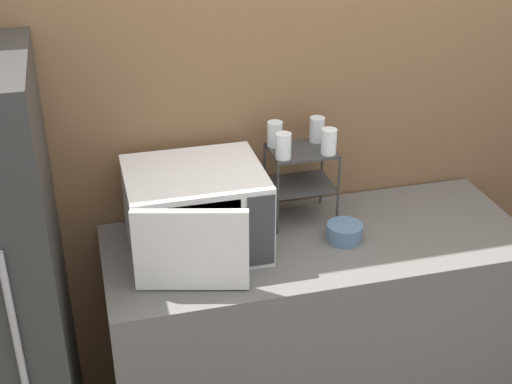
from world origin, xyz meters
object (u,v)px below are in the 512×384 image
Objects in this scene: glass_back_right at (317,129)px; microwave at (195,212)px; glass_front_right at (329,141)px; glass_front_left at (283,146)px; bowl at (345,233)px; dish_rack at (301,169)px; glass_back_left at (275,134)px.

microwave is at bearing -160.56° from glass_back_right.
glass_back_right is 0.13m from glass_front_right.
bowl is at bearing -36.65° from glass_front_left.
glass_back_left is at bearing 146.48° from dish_rack.
glass_back_left reaches higher than microwave.
glass_front_right is 1.00× the size of glass_back_left.
dish_rack is at bearing -33.52° from glass_back_left.
glass_back_right reaches higher than dish_rack.
glass_front_left is at bearing -90.08° from glass_back_left.
microwave is 0.48m from dish_rack.
dish_rack is 3.07× the size of glass_back_left.
microwave is at bearing -152.47° from glass_back_left.
glass_back_right reaches higher than bowl.
glass_back_right is at bearing 92.37° from glass_front_right.
glass_back_left is at bearing 89.92° from glass_front_left.
dish_rack is 0.18m from glass_back_right.
glass_back_left reaches higher than bowl.
glass_back_left is (-0.18, 0.13, 0.00)m from glass_front_right.
glass_front_right is 0.72× the size of bowl.
glass_front_right is at bearing -87.63° from glass_back_right.
glass_front_left is at bearing -148.56° from dish_rack.
dish_rack is (0.46, 0.13, 0.06)m from microwave.
bowl is (0.58, -0.09, -0.13)m from microwave.
glass_back_left is (-0.18, -0.00, 0.00)m from glass_back_right.
microwave is at bearing 171.44° from bowl.
glass_front_left is 1.00× the size of glass_back_right.
microwave is 5.48× the size of glass_back_left.
glass_front_left is (0.37, 0.07, 0.20)m from microwave.
glass_back_right is (0.08, 0.06, 0.14)m from dish_rack.
glass_front_right reaches higher than dish_rack.
glass_back_right reaches higher than microwave.
glass_front_left is at bearing 10.90° from microwave.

